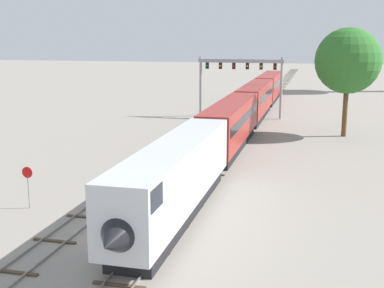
{
  "coord_description": "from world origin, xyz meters",
  "views": [
    {
      "loc": [
        10.51,
        -26.17,
        11.33
      ],
      "look_at": [
        1.0,
        12.0,
        3.0
      ],
      "focal_mm": 47.52,
      "sensor_mm": 36.0,
      "label": 1
    }
  ],
  "objects_px": {
    "passenger_train": "(245,110)",
    "signal_gantry": "(240,73)",
    "trackside_tree_left": "(348,61)",
    "stop_sign": "(28,181)"
  },
  "relations": [
    {
      "from": "passenger_train",
      "to": "signal_gantry",
      "type": "xyz_separation_m",
      "value": [
        -2.25,
        10.2,
        3.72
      ]
    },
    {
      "from": "passenger_train",
      "to": "stop_sign",
      "type": "xyz_separation_m",
      "value": [
        -10.0,
        -32.22,
        -0.73
      ]
    },
    {
      "from": "signal_gantry",
      "to": "stop_sign",
      "type": "relative_size",
      "value": 4.2
    },
    {
      "from": "stop_sign",
      "to": "trackside_tree_left",
      "type": "distance_m",
      "value": 38.78
    },
    {
      "from": "passenger_train",
      "to": "stop_sign",
      "type": "distance_m",
      "value": 33.74
    },
    {
      "from": "signal_gantry",
      "to": "trackside_tree_left",
      "type": "distance_m",
      "value": 17.81
    },
    {
      "from": "stop_sign",
      "to": "trackside_tree_left",
      "type": "relative_size",
      "value": 0.23
    },
    {
      "from": "passenger_train",
      "to": "signal_gantry",
      "type": "height_order",
      "value": "signal_gantry"
    },
    {
      "from": "passenger_train",
      "to": "trackside_tree_left",
      "type": "distance_m",
      "value": 13.11
    },
    {
      "from": "signal_gantry",
      "to": "trackside_tree_left",
      "type": "xyz_separation_m",
      "value": [
        13.86,
        -10.94,
        2.32
      ]
    }
  ]
}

